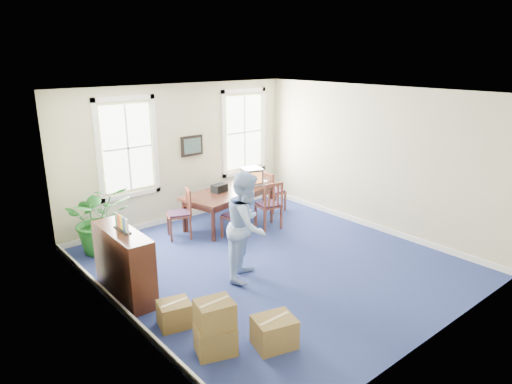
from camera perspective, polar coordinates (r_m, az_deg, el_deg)
floor at (r=8.87m, az=2.02°, el=-8.74°), size 6.50×6.50×0.00m
ceiling at (r=8.02m, az=2.26°, el=12.33°), size 6.50×6.50×0.00m
wall_back at (r=10.86m, az=-9.45°, el=4.79°), size 6.50×0.00×6.50m
wall_front at (r=6.40m, az=22.06°, el=-4.86°), size 6.50×0.00×6.50m
wall_left at (r=6.76m, az=-17.15°, el=-3.21°), size 0.00×6.50×6.50m
wall_right at (r=10.50m, az=14.43°, el=4.06°), size 0.00×6.50×6.50m
baseboard_back at (r=11.26m, az=-9.00°, el=-2.92°), size 6.00×0.04×0.12m
baseboard_left at (r=7.43m, az=-15.88°, el=-14.39°), size 0.04×6.50×0.12m
baseboard_right at (r=10.91m, az=13.75°, el=-3.87°), size 0.04×6.50×0.12m
window_left at (r=10.21m, az=-15.77°, el=5.32°), size 1.40×0.12×2.20m
window_right at (r=11.85m, az=-1.51°, el=7.49°), size 1.40×0.12×2.20m
wall_picture at (r=10.94m, az=-8.00°, el=5.75°), size 0.58×0.06×0.48m
conference_table at (r=10.73m, az=-3.22°, el=-1.81°), size 2.53×1.57×0.80m
crt_tv at (r=11.00m, az=-0.54°, el=1.98°), size 0.56×0.59×0.40m
game_console at (r=11.21m, az=0.91°, el=1.32°), size 0.20×0.23×0.05m
equipment_bag at (r=10.47m, az=-4.61°, el=0.50°), size 0.39×0.30×0.18m
chair_near_left at (r=9.81m, az=-2.67°, el=-2.89°), size 0.54×0.54×1.04m
chair_near_right at (r=10.37m, az=1.56°, el=-1.56°), size 0.59×0.59×1.11m
chair_end_left at (r=9.96m, az=-9.65°, el=-2.67°), size 0.63×0.63×1.08m
chair_end_right at (r=11.54m, az=2.31°, el=0.11°), size 0.48×0.48×1.01m
man at (r=7.97m, az=-1.13°, el=-4.25°), size 1.19×1.15×1.93m
credenza at (r=7.80m, az=-16.18°, el=-8.43°), size 0.45×1.51×1.18m
brochure_rack at (r=7.53m, az=-16.48°, el=-3.39°), size 0.11×0.60×0.27m
potted_plant at (r=9.60m, az=-18.93°, el=-3.12°), size 1.49×1.37×1.41m
cardboard_boxes at (r=6.46m, az=-4.16°, el=-15.36°), size 1.70×1.70×0.80m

